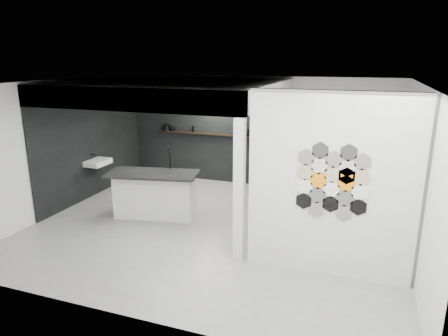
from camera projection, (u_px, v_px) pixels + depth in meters
floor at (214, 228)px, 7.87m from camera, size 7.00×6.00×0.01m
partition_panel at (330, 187)px, 5.87m from camera, size 2.45×0.15×2.80m
bay_clad_back at (208, 137)px, 10.67m from camera, size 4.40×0.04×2.35m
bay_clad_left at (94, 147)px, 9.58m from camera, size 0.04×4.00×2.35m
bulkhead at (173, 91)px, 8.52m from camera, size 4.40×4.00×0.40m
corner_column at (239, 191)px, 6.38m from camera, size 0.16×0.16×2.35m
fascia_beam at (122, 99)px, 6.77m from camera, size 4.40×0.16×0.40m
wall_basin at (98, 162)px, 9.41m from camera, size 0.40×0.60×0.12m
display_shelf at (210, 134)px, 10.51m from camera, size 3.00×0.15×0.04m
kitchen_island at (155, 193)px, 8.32m from camera, size 1.96×1.16×1.48m
stockpot at (167, 127)px, 10.90m from camera, size 0.22×0.22×0.16m
kettle at (248, 132)px, 10.15m from camera, size 0.25×0.25×0.17m
glass_bowl at (260, 134)px, 10.06m from camera, size 0.14×0.14×0.10m
glass_vase at (260, 133)px, 10.05m from camera, size 0.13×0.13×0.15m
bottle_dark at (193, 129)px, 10.64m from camera, size 0.08×0.08×0.16m
utensil_cup at (173, 129)px, 10.84m from camera, size 0.12×0.12×0.11m
hex_tile_cluster at (333, 182)px, 5.75m from camera, size 1.04×0.02×1.16m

